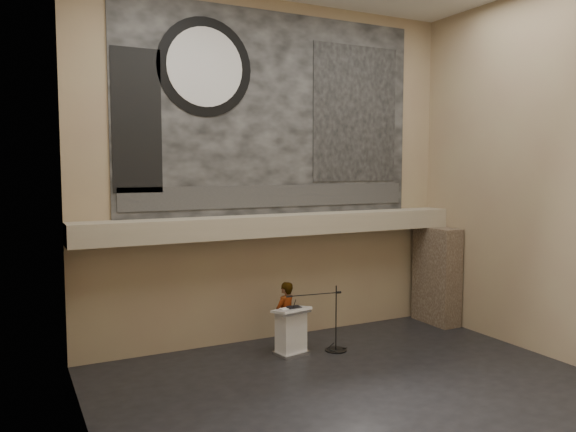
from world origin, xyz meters
TOP-DOWN VIEW (x-y plane):
  - floor at (0.00, 0.00)m, footprint 10.00×10.00m
  - wall_back at (0.00, 4.00)m, footprint 10.00×0.02m
  - wall_front at (0.00, -4.00)m, footprint 10.00×0.02m
  - wall_left at (-5.00, 0.00)m, footprint 0.02×8.00m
  - wall_right at (5.00, 0.00)m, footprint 0.02×8.00m
  - soffit at (0.00, 3.60)m, footprint 10.00×0.80m
  - sprinkler_left at (-1.60, 3.55)m, footprint 0.04×0.04m
  - sprinkler_right at (1.90, 3.55)m, footprint 0.04×0.04m
  - banner at (0.00, 3.97)m, footprint 8.00×0.05m
  - banner_text_strip at (0.00, 3.93)m, footprint 7.76×0.02m
  - banner_clock_rim at (-1.80, 3.93)m, footprint 2.30×0.02m
  - banner_clock_face at (-1.80, 3.91)m, footprint 1.84×0.02m
  - banner_building_print at (2.40, 3.93)m, footprint 2.60×0.02m
  - banner_brick_print at (-3.40, 3.93)m, footprint 1.10×0.02m
  - stone_pier at (4.65, 3.15)m, footprint 0.60×1.40m
  - lectern at (-0.24, 2.57)m, footprint 0.90×0.72m
  - binder at (-0.16, 2.56)m, footprint 0.31×0.25m
  - papers at (-0.37, 2.55)m, footprint 0.26×0.32m
  - speaker_person at (-0.21, 2.94)m, footprint 0.71×0.61m
  - mic_stand at (0.80, 2.34)m, footprint 1.50×0.52m

SIDE VIEW (x-z plane):
  - floor at x=0.00m, z-range 0.00..0.00m
  - mic_stand at x=0.80m, z-range -0.56..1.02m
  - lectern at x=-0.24m, z-range -0.02..1.12m
  - speaker_person at x=-0.21m, z-range 0.00..1.65m
  - papers at x=-0.37m, z-range 1.10..1.10m
  - binder at x=-0.16m, z-range 1.10..1.14m
  - stone_pier at x=4.65m, z-range 0.00..2.70m
  - sprinkler_left at x=-1.60m, z-range 2.64..2.70m
  - sprinkler_right at x=1.90m, z-range 2.64..2.70m
  - soffit at x=0.00m, z-range 2.70..3.20m
  - banner_text_strip at x=0.00m, z-range 3.38..3.93m
  - wall_back at x=0.00m, z-range 0.00..8.50m
  - wall_front at x=0.00m, z-range 0.00..8.50m
  - wall_left at x=-5.00m, z-range 0.00..8.50m
  - wall_right at x=5.00m, z-range 0.00..8.50m
  - banner_brick_print at x=-3.40m, z-range 3.80..7.00m
  - banner at x=0.00m, z-range 3.20..8.20m
  - banner_building_print at x=2.40m, z-range 4.00..7.60m
  - banner_clock_rim at x=-1.80m, z-range 5.55..7.85m
  - banner_clock_face at x=-1.80m, z-range 5.78..7.62m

